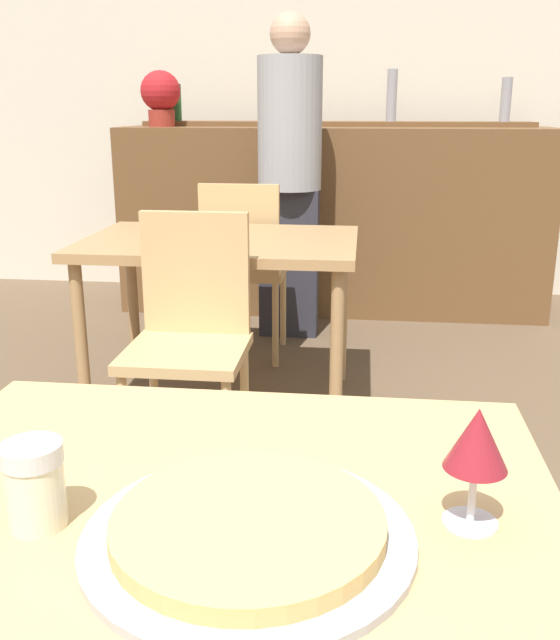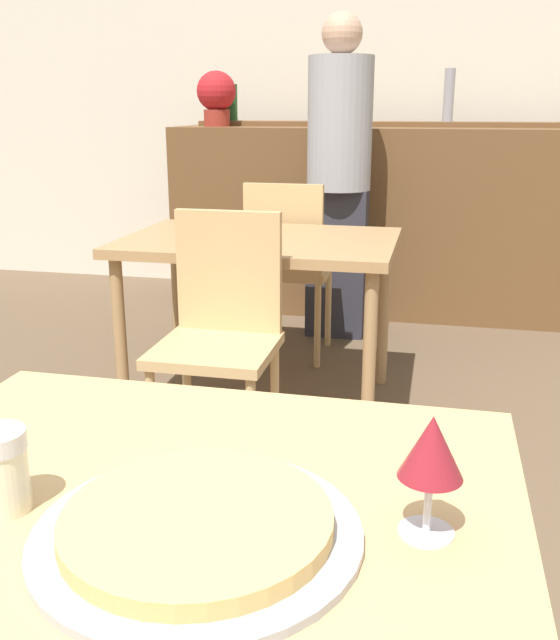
{
  "view_description": "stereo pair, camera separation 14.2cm",
  "coord_description": "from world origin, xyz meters",
  "px_view_note": "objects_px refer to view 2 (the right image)",
  "views": [
    {
      "loc": [
        0.19,
        -0.8,
        1.25
      ],
      "look_at": [
        0.03,
        0.55,
        0.84
      ],
      "focal_mm": 40.0,
      "sensor_mm": 36.0,
      "label": 1
    },
    {
      "loc": [
        0.33,
        -0.78,
        1.25
      ],
      "look_at": [
        0.03,
        0.55,
        0.84
      ],
      "focal_mm": 40.0,
      "sensor_mm": 36.0,
      "label": 2
    }
  ],
  "objects_px": {
    "pizza_tray": "(197,526)",
    "potted_plant": "(216,95)",
    "chair_far_side_back": "(288,259)",
    "chair_far_side_front": "(221,323)",
    "person_standing": "(339,169)",
    "wine_glass": "(431,451)"
  },
  "relations": [
    {
      "from": "chair_far_side_back",
      "to": "potted_plant",
      "type": "xyz_separation_m",
      "value": [
        -0.66,
        0.99,
        0.79
      ]
    },
    {
      "from": "chair_far_side_back",
      "to": "chair_far_side_front",
      "type": "bearing_deg",
      "value": 90.0
    },
    {
      "from": "pizza_tray",
      "to": "chair_far_side_back",
      "type": "bearing_deg",
      "value": 99.69
    },
    {
      "from": "chair_far_side_front",
      "to": "potted_plant",
      "type": "relative_size",
      "value": 2.74
    },
    {
      "from": "chair_far_side_back",
      "to": "pizza_tray",
      "type": "height_order",
      "value": "chair_far_side_back"
    },
    {
      "from": "chair_far_side_front",
      "to": "wine_glass",
      "type": "bearing_deg",
      "value": -63.82
    },
    {
      "from": "person_standing",
      "to": "wine_glass",
      "type": "relative_size",
      "value": 10.7
    },
    {
      "from": "chair_far_side_back",
      "to": "potted_plant",
      "type": "distance_m",
      "value": 1.43
    },
    {
      "from": "wine_glass",
      "to": "potted_plant",
      "type": "bearing_deg",
      "value": 111.19
    },
    {
      "from": "chair_far_side_front",
      "to": "pizza_tray",
      "type": "relative_size",
      "value": 2.2
    },
    {
      "from": "person_standing",
      "to": "potted_plant",
      "type": "relative_size",
      "value": 5.19
    },
    {
      "from": "chair_far_side_back",
      "to": "pizza_tray",
      "type": "relative_size",
      "value": 2.2
    },
    {
      "from": "chair_far_side_front",
      "to": "wine_glass",
      "type": "relative_size",
      "value": 5.65
    },
    {
      "from": "pizza_tray",
      "to": "potted_plant",
      "type": "xyz_separation_m",
      "value": [
        -1.11,
        3.65,
        0.55
      ]
    },
    {
      "from": "potted_plant",
      "to": "chair_far_side_back",
      "type": "bearing_deg",
      "value": -56.39
    },
    {
      "from": "pizza_tray",
      "to": "potted_plant",
      "type": "height_order",
      "value": "potted_plant"
    },
    {
      "from": "chair_far_side_front",
      "to": "chair_far_side_back",
      "type": "distance_m",
      "value": 1.11
    },
    {
      "from": "wine_glass",
      "to": "chair_far_side_front",
      "type": "bearing_deg",
      "value": 116.18
    },
    {
      "from": "potted_plant",
      "to": "pizza_tray",
      "type": "bearing_deg",
      "value": -73.03
    },
    {
      "from": "wine_glass",
      "to": "chair_far_side_back",
      "type": "bearing_deg",
      "value": 105.71
    },
    {
      "from": "chair_far_side_back",
      "to": "potted_plant",
      "type": "relative_size",
      "value": 2.74
    },
    {
      "from": "chair_far_side_back",
      "to": "person_standing",
      "type": "height_order",
      "value": "person_standing"
    }
  ]
}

